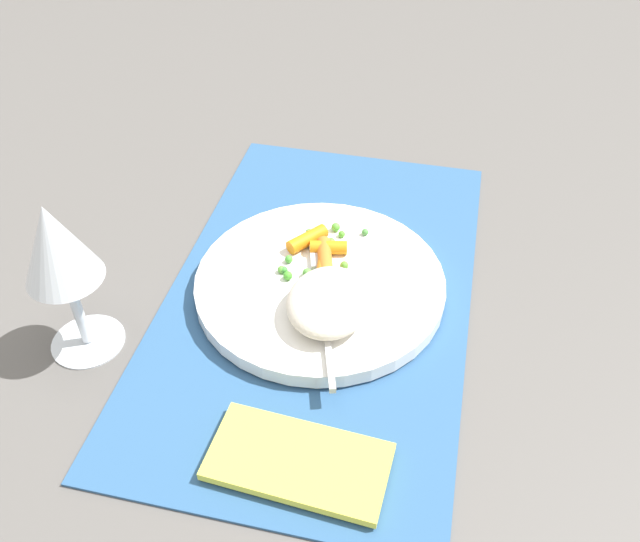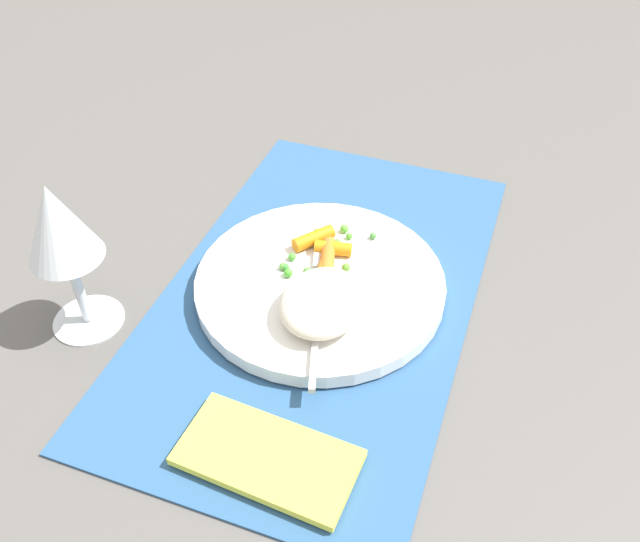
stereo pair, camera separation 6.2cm
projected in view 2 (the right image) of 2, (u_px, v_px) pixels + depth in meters
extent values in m
plane|color=#565451|center=(320.00, 294.00, 0.70)|extent=(2.40, 2.40, 0.00)
cube|color=#2D5684|center=(320.00, 291.00, 0.70)|extent=(0.52, 0.30, 0.01)
cylinder|color=white|center=(320.00, 284.00, 0.69)|extent=(0.25, 0.25, 0.02)
ellipsoid|color=beige|center=(322.00, 302.00, 0.63)|extent=(0.09, 0.08, 0.03)
cylinder|color=orange|center=(327.00, 263.00, 0.69)|extent=(0.04, 0.02, 0.01)
cylinder|color=orange|center=(335.00, 249.00, 0.71)|extent=(0.02, 0.04, 0.01)
cylinder|color=orange|center=(328.00, 259.00, 0.69)|extent=(0.06, 0.03, 0.01)
cylinder|color=orange|center=(314.00, 238.00, 0.72)|extent=(0.05, 0.04, 0.02)
sphere|color=#569B2E|center=(346.00, 267.00, 0.69)|extent=(0.01, 0.01, 0.01)
sphere|color=#3F9138|center=(284.00, 269.00, 0.69)|extent=(0.01, 0.01, 0.01)
sphere|color=#57B43A|center=(345.00, 229.00, 0.73)|extent=(0.01, 0.01, 0.01)
sphere|color=green|center=(349.00, 236.00, 0.73)|extent=(0.01, 0.01, 0.01)
sphere|color=green|center=(342.00, 286.00, 0.67)|extent=(0.01, 0.01, 0.01)
sphere|color=#53A72F|center=(329.00, 244.00, 0.72)|extent=(0.01, 0.01, 0.01)
sphere|color=#5AA93B|center=(282.00, 268.00, 0.69)|extent=(0.01, 0.01, 0.01)
sphere|color=green|center=(292.00, 257.00, 0.70)|extent=(0.01, 0.01, 0.01)
sphere|color=#578C38|center=(341.00, 243.00, 0.72)|extent=(0.01, 0.01, 0.01)
sphere|color=green|center=(288.00, 273.00, 0.68)|extent=(0.01, 0.01, 0.01)
sphere|color=#499040|center=(373.00, 236.00, 0.73)|extent=(0.01, 0.01, 0.01)
sphere|color=#5A9D45|center=(312.00, 238.00, 0.72)|extent=(0.01, 0.01, 0.01)
sphere|color=#549C3E|center=(308.00, 270.00, 0.68)|extent=(0.01, 0.01, 0.01)
sphere|color=#4D9432|center=(317.00, 232.00, 0.73)|extent=(0.01, 0.01, 0.01)
cube|color=silver|center=(322.00, 254.00, 0.71)|extent=(0.05, 0.03, 0.01)
cube|color=silver|center=(317.00, 324.00, 0.63)|extent=(0.15, 0.05, 0.01)
cylinder|color=silver|center=(89.00, 319.00, 0.67)|extent=(0.07, 0.07, 0.00)
cylinder|color=silver|center=(78.00, 288.00, 0.64)|extent=(0.01, 0.01, 0.08)
cone|color=silver|center=(56.00, 222.00, 0.58)|extent=(0.07, 0.07, 0.08)
cube|color=#EAE54C|center=(268.00, 457.00, 0.54)|extent=(0.08, 0.15, 0.01)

